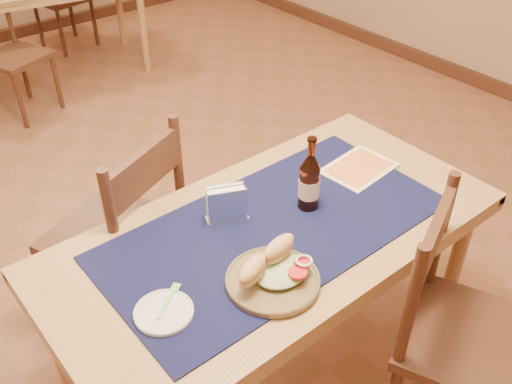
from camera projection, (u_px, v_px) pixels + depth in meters
main_table at (274, 246)px, 2.01m from camera, size 1.60×0.80×0.75m
placemat at (274, 228)px, 1.96m from camera, size 1.20×0.60×0.01m
baseboard at (168, 255)px, 2.87m from camera, size 6.00×7.00×0.10m
chair_main_far at (122, 233)px, 2.29m from camera, size 0.60×0.60×1.00m
chair_main_near at (462, 332)px, 1.90m from camera, size 0.60×0.60×0.99m
chair_back_near at (10, 53)px, 3.93m from camera, size 0.51×0.51×0.85m
sandwich_plate at (273, 273)px, 1.74m from camera, size 0.29×0.29×0.11m
side_plate at (164, 312)px, 1.64m from camera, size 0.17×0.17×0.01m
fork at (170, 298)px, 1.68m from camera, size 0.13×0.10×0.00m
beer_bottle at (309, 182)px, 1.99m from camera, size 0.08×0.08×0.28m
napkin_holder at (227, 204)px, 1.96m from camera, size 0.16×0.11×0.13m
menu_card at (359, 168)px, 2.24m from camera, size 0.29×0.23×0.01m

